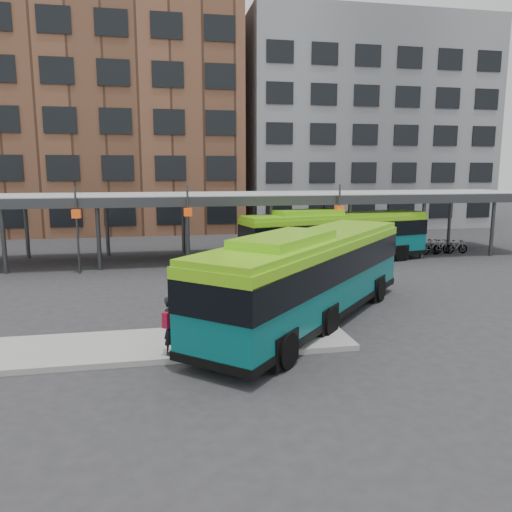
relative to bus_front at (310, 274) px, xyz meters
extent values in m
plane|color=#28282B|center=(-0.83, 1.27, -1.85)|extent=(120.00, 120.00, 0.00)
cube|color=gray|center=(-6.33, -1.73, -1.76)|extent=(14.00, 3.00, 0.18)
cube|color=#999B9E|center=(-0.83, 14.27, 2.15)|extent=(40.00, 6.00, 0.35)
cube|color=#383A3D|center=(-0.83, 11.27, 2.00)|extent=(40.00, 0.15, 0.55)
cylinder|color=#383A3D|center=(-13.83, 11.77, 0.05)|extent=(0.24, 0.24, 3.80)
cylinder|color=#383A3D|center=(-13.83, 16.77, 0.05)|extent=(0.24, 0.24, 3.80)
cylinder|color=#383A3D|center=(-8.83, 11.77, 0.05)|extent=(0.24, 0.24, 3.80)
cylinder|color=#383A3D|center=(-8.83, 16.77, 0.05)|extent=(0.24, 0.24, 3.80)
cylinder|color=#383A3D|center=(-3.83, 11.77, 0.05)|extent=(0.24, 0.24, 3.80)
cylinder|color=#383A3D|center=(-3.83, 16.77, 0.05)|extent=(0.24, 0.24, 3.80)
cylinder|color=#383A3D|center=(1.17, 11.77, 0.05)|extent=(0.24, 0.24, 3.80)
cylinder|color=#383A3D|center=(1.17, 16.77, 0.05)|extent=(0.24, 0.24, 3.80)
cylinder|color=#383A3D|center=(6.17, 11.77, 0.05)|extent=(0.24, 0.24, 3.80)
cylinder|color=#383A3D|center=(6.17, 16.77, 0.05)|extent=(0.24, 0.24, 3.80)
cylinder|color=#383A3D|center=(11.17, 11.77, 0.05)|extent=(0.24, 0.24, 3.80)
cylinder|color=#383A3D|center=(11.17, 16.77, 0.05)|extent=(0.24, 0.24, 3.80)
cylinder|color=#383A3D|center=(16.17, 11.77, 0.05)|extent=(0.24, 0.24, 3.80)
cylinder|color=#383A3D|center=(16.17, 16.77, 0.05)|extent=(0.24, 0.24, 3.80)
cylinder|color=#383A3D|center=(-9.83, 10.97, 0.55)|extent=(0.12, 0.12, 4.80)
cube|color=#CF410C|center=(-9.83, 10.97, 1.45)|extent=(0.45, 0.45, 0.45)
cylinder|color=#383A3D|center=(-3.83, 10.97, 0.55)|extent=(0.12, 0.12, 4.80)
cube|color=#CF410C|center=(-3.83, 10.97, 1.45)|extent=(0.45, 0.45, 0.45)
cylinder|color=#383A3D|center=(5.17, 10.97, 0.55)|extent=(0.12, 0.12, 4.80)
cube|color=#CF410C|center=(5.17, 10.97, 1.45)|extent=(0.45, 0.45, 0.45)
cube|color=brown|center=(-10.83, 33.27, 9.15)|extent=(26.00, 14.00, 22.00)
cube|color=slate|center=(15.17, 33.27, 8.15)|extent=(24.00, 14.00, 20.00)
cube|color=#08595A|center=(0.03, 0.04, -0.14)|extent=(10.53, 11.30, 2.67)
cube|color=black|center=(0.03, 0.04, 0.39)|extent=(10.62, 11.38, 1.01)
cube|color=#73C514|center=(0.03, 0.04, 1.30)|extent=(10.45, 11.23, 0.21)
cube|color=#73C514|center=(-1.39, -1.55, 1.51)|extent=(4.28, 4.46, 0.37)
cube|color=black|center=(0.03, 0.04, -1.34)|extent=(10.62, 11.39, 0.26)
cylinder|color=black|center=(3.85, 2.34, -1.31)|extent=(0.95, 1.01, 1.07)
cylinder|color=black|center=(1.92, 4.08, -1.31)|extent=(0.95, 1.01, 1.07)
cylinder|color=black|center=(0.15, -1.78, -1.31)|extent=(0.95, 1.01, 1.07)
cylinder|color=black|center=(-1.79, -0.04, -1.31)|extent=(0.95, 1.01, 1.07)
cylinder|color=black|center=(-1.99, -4.16, -1.31)|extent=(0.95, 1.01, 1.07)
cylinder|color=black|center=(-3.93, -2.42, -1.31)|extent=(0.95, 1.01, 1.07)
cube|color=#08595A|center=(5.19, 11.46, -0.26)|extent=(12.17, 4.99, 2.48)
cube|color=black|center=(5.19, 11.46, 0.24)|extent=(12.23, 5.06, 0.94)
cube|color=#73C514|center=(5.19, 11.46, 1.08)|extent=(12.14, 4.90, 0.20)
cube|color=#73C514|center=(3.26, 11.03, 1.28)|extent=(4.26, 2.60, 0.35)
cube|color=black|center=(5.19, 11.46, -1.38)|extent=(12.24, 5.06, 0.24)
cylinder|color=black|center=(9.33, 11.14, -1.35)|extent=(1.03, 0.50, 0.99)
cylinder|color=black|center=(8.81, 13.50, -1.35)|extent=(1.03, 0.50, 0.99)
cylinder|color=black|center=(4.29, 10.02, -1.35)|extent=(1.03, 0.50, 0.99)
cylinder|color=black|center=(3.77, 12.39, -1.35)|extent=(1.03, 0.50, 0.99)
cylinder|color=black|center=(1.38, 9.38, -1.35)|extent=(1.03, 0.50, 0.99)
cylinder|color=black|center=(0.86, 11.75, -1.35)|extent=(1.03, 0.50, 0.99)
imported|color=black|center=(-5.18, -2.83, -0.78)|extent=(0.73, 0.77, 1.77)
cube|color=maroon|center=(-5.29, -2.98, -0.55)|extent=(0.35, 0.38, 0.47)
imported|color=slate|center=(10.17, 13.51, -1.42)|extent=(1.70, 0.87, 0.85)
imported|color=slate|center=(10.81, 13.11, -1.38)|extent=(1.58, 0.52, 0.94)
imported|color=slate|center=(11.35, 13.06, -1.41)|extent=(1.69, 0.66, 0.88)
imported|color=slate|center=(12.59, 12.98, -1.32)|extent=(1.81, 0.82, 1.05)
imported|color=slate|center=(12.36, 13.59, -1.37)|extent=(1.88, 0.85, 0.96)
imported|color=slate|center=(13.27, 12.96, -1.34)|extent=(1.76, 1.00, 1.02)
imported|color=slate|center=(14.57, 13.44, -1.41)|extent=(1.72, 0.77, 0.88)
imported|color=slate|center=(14.45, 13.01, -1.38)|extent=(1.60, 0.59, 0.94)
camera|label=1|loc=(-5.44, -17.36, 3.81)|focal=35.00mm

